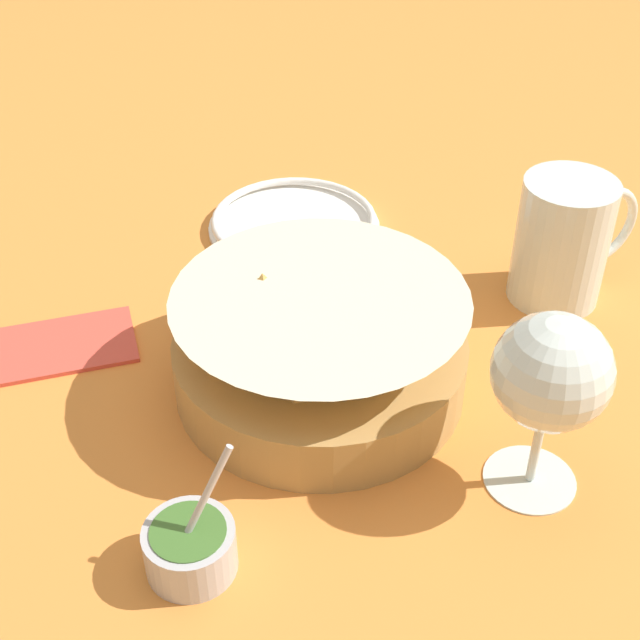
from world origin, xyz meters
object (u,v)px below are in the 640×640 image
object	(u,v)px
wine_glass	(551,377)
sauce_cup	(190,546)
side_plate	(294,222)
beer_mug	(562,245)
food_basket	(319,349)

from	to	relation	value
wine_glass	sauce_cup	bearing A→B (deg)	170.52
wine_glass	side_plate	size ratio (longest dim) A/B	0.82
beer_mug	wine_glass	bearing A→B (deg)	-132.79
wine_glass	beer_mug	size ratio (longest dim) A/B	1.14
food_basket	side_plate	distance (m)	0.25
sauce_cup	beer_mug	bearing A→B (deg)	18.27
beer_mug	sauce_cup	bearing A→B (deg)	-161.73
food_basket	sauce_cup	size ratio (longest dim) A/B	2.39
wine_glass	side_plate	bearing A→B (deg)	90.34
food_basket	wine_glass	world-z (taller)	wine_glass
wine_glass	side_plate	world-z (taller)	wine_glass
sauce_cup	wine_glass	distance (m)	0.27
wine_glass	side_plate	xyz separation A→B (m)	(-0.00, 0.40, -0.09)
food_basket	beer_mug	xyz separation A→B (m)	(0.26, 0.01, 0.02)
sauce_cup	beer_mug	world-z (taller)	beer_mug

